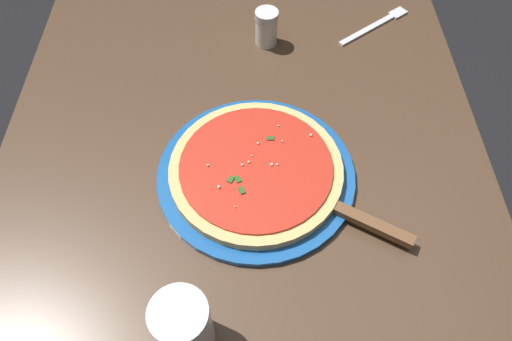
{
  "coord_description": "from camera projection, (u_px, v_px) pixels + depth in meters",
  "views": [
    {
      "loc": [
        0.45,
        0.02,
        1.42
      ],
      "look_at": [
        0.0,
        0.02,
        0.79
      ],
      "focal_mm": 33.68,
      "sensor_mm": 36.0,
      "label": 1
    }
  ],
  "objects": [
    {
      "name": "ground_plane",
      "position": [
        248.0,
        323.0,
        1.42
      ],
      "size": [
        5.0,
        5.0,
        0.0
      ],
      "primitive_type": "plane",
      "color": "black"
    },
    {
      "name": "fork",
      "position": [
        377.0,
        24.0,
        1.01
      ],
      "size": [
        0.12,
        0.16,
        0.0
      ],
      "color": "silver",
      "rests_on": "restaurant_table"
    },
    {
      "name": "pizza_server",
      "position": [
        347.0,
        213.0,
        0.73
      ],
      "size": [
        0.15,
        0.21,
        0.01
      ],
      "color": "silver",
      "rests_on": "serving_plate"
    },
    {
      "name": "serving_plate",
      "position": [
        256.0,
        176.0,
        0.78
      ],
      "size": [
        0.32,
        0.32,
        0.01
      ],
      "primitive_type": "cylinder",
      "color": "#195199",
      "rests_on": "restaurant_table"
    },
    {
      "name": "restaurant_table",
      "position": [
        244.0,
        221.0,
        0.91
      ],
      "size": [
        0.96,
        0.83,
        0.77
      ],
      "color": "black",
      "rests_on": "ground_plane"
    },
    {
      "name": "cup_tall_drink",
      "position": [
        183.0,
        327.0,
        0.59
      ],
      "size": [
        0.07,
        0.07,
        0.11
      ],
      "primitive_type": "cylinder",
      "color": "silver",
      "rests_on": "restaurant_table"
    },
    {
      "name": "parmesan_shaker",
      "position": [
        266.0,
        27.0,
        0.95
      ],
      "size": [
        0.05,
        0.05,
        0.07
      ],
      "color": "silver",
      "rests_on": "restaurant_table"
    },
    {
      "name": "pizza",
      "position": [
        256.0,
        170.0,
        0.77
      ],
      "size": [
        0.28,
        0.28,
        0.02
      ],
      "color": "#DBB26B",
      "rests_on": "serving_plate"
    }
  ]
}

